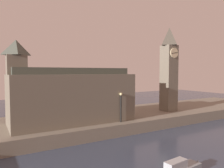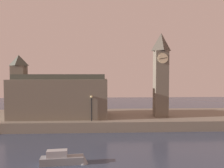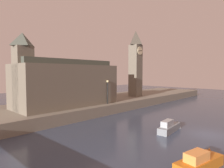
# 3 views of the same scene
# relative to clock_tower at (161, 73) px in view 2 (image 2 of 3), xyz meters

# --- Properties ---
(far_embankment) EXTENTS (70.00, 12.00, 1.50)m
(far_embankment) POSITION_rel_clock_tower_xyz_m (-11.54, 1.94, -7.72)
(far_embankment) COLOR slate
(far_embankment) RESTS_ON ground
(clock_tower) EXTENTS (2.30, 2.34, 13.45)m
(clock_tower) POSITION_rel_clock_tower_xyz_m (0.00, 0.00, 0.00)
(clock_tower) COLOR #6B6051
(clock_tower) RESTS_ON far_embankment
(parliament_hall) EXTENTS (15.11, 6.34, 9.90)m
(parliament_hall) POSITION_rel_clock_tower_xyz_m (-16.61, 0.51, -3.58)
(parliament_hall) COLOR #6B6051
(parliament_hall) RESTS_ON far_embankment
(streetlamp) EXTENTS (0.36, 0.36, 3.73)m
(streetlamp) POSITION_rel_clock_tower_xyz_m (-11.03, -2.84, -4.63)
(streetlamp) COLOR black
(streetlamp) RESTS_ON far_embankment
(boat_cruiser_grey) EXTENTS (4.53, 1.46, 1.43)m
(boat_cruiser_grey) POSITION_rel_clock_tower_xyz_m (-12.92, -14.54, -7.99)
(boat_cruiser_grey) COLOR gray
(boat_cruiser_grey) RESTS_ON ground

